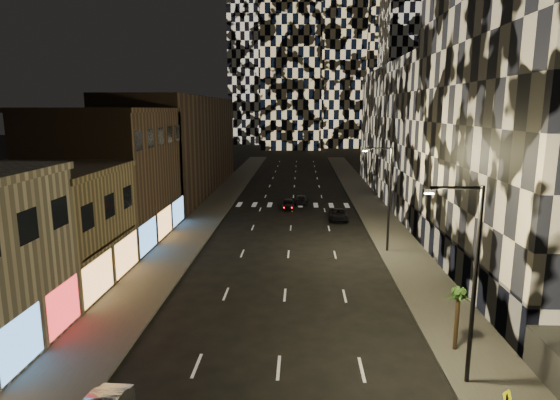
# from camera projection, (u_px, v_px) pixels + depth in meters

# --- Properties ---
(sidewalk_left) EXTENTS (4.00, 120.00, 0.15)m
(sidewalk_left) POSITION_uv_depth(u_px,v_px,m) (217.00, 204.00, 61.26)
(sidewalk_left) COLOR #47443F
(sidewalk_left) RESTS_ON ground
(sidewalk_right) EXTENTS (4.00, 120.00, 0.15)m
(sidewalk_right) POSITION_uv_depth(u_px,v_px,m) (370.00, 205.00, 60.39)
(sidewalk_right) COLOR #47443F
(sidewalk_right) RESTS_ON ground
(curb_left) EXTENTS (0.20, 120.00, 0.15)m
(curb_left) POSITION_uv_depth(u_px,v_px,m) (232.00, 204.00, 61.17)
(curb_left) COLOR #4C4C47
(curb_left) RESTS_ON ground
(curb_right) EXTENTS (0.20, 120.00, 0.15)m
(curb_right) POSITION_uv_depth(u_px,v_px,m) (354.00, 205.00, 60.49)
(curb_right) COLOR #4C4C47
(curb_right) RESTS_ON ground
(retail_tan) EXTENTS (10.00, 10.00, 8.00)m
(retail_tan) POSITION_uv_depth(u_px,v_px,m) (41.00, 231.00, 32.38)
(retail_tan) COLOR olive
(retail_tan) RESTS_ON ground
(retail_brown) EXTENTS (10.00, 15.00, 12.00)m
(retail_brown) POSITION_uv_depth(u_px,v_px,m) (111.00, 177.00, 44.25)
(retail_brown) COLOR #463528
(retail_brown) RESTS_ON ground
(retail_filler_left) EXTENTS (10.00, 40.00, 14.00)m
(retail_filler_left) POSITION_uv_depth(u_px,v_px,m) (181.00, 145.00, 70.04)
(retail_filler_left) COLOR #463528
(retail_filler_left) RESTS_ON ground
(midrise_base) EXTENTS (0.60, 25.00, 3.00)m
(midrise_base) POSITION_uv_depth(u_px,v_px,m) (451.00, 255.00, 35.02)
(midrise_base) COLOR #383838
(midrise_base) RESTS_ON ground
(midrise_filler_right) EXTENTS (16.00, 40.00, 18.00)m
(midrise_filler_right) POSITION_uv_depth(u_px,v_px,m) (437.00, 133.00, 65.11)
(midrise_filler_right) COLOR #232326
(midrise_filler_right) RESTS_ON ground
(streetlight_near) EXTENTS (2.55, 0.25, 9.00)m
(streetlight_near) POSITION_uv_depth(u_px,v_px,m) (470.00, 272.00, 20.23)
(streetlight_near) COLOR black
(streetlight_near) RESTS_ON sidewalk_right
(streetlight_far) EXTENTS (2.55, 0.25, 9.00)m
(streetlight_far) POSITION_uv_depth(u_px,v_px,m) (387.00, 192.00, 39.84)
(streetlight_far) COLOR black
(streetlight_far) RESTS_ON sidewalk_right
(car_dark_midlane) EXTENTS (1.55, 3.72, 1.26)m
(car_dark_midlane) POSITION_uv_depth(u_px,v_px,m) (288.00, 204.00, 58.27)
(car_dark_midlane) COLOR black
(car_dark_midlane) RESTS_ON ground
(car_dark_oncoming) EXTENTS (1.99, 4.35, 1.23)m
(car_dark_oncoming) POSITION_uv_depth(u_px,v_px,m) (301.00, 200.00, 61.24)
(car_dark_oncoming) COLOR black
(car_dark_oncoming) RESTS_ON ground
(car_dark_rightlane) EXTENTS (2.22, 4.51, 1.23)m
(car_dark_rightlane) POSITION_uv_depth(u_px,v_px,m) (339.00, 215.00, 52.39)
(car_dark_rightlane) COLOR black
(car_dark_rightlane) RESTS_ON ground
(palm_tree) EXTENTS (1.68, 1.68, 3.31)m
(palm_tree) POSITION_uv_depth(u_px,v_px,m) (458.00, 299.00, 23.57)
(palm_tree) COLOR #47331E
(palm_tree) RESTS_ON sidewalk_right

